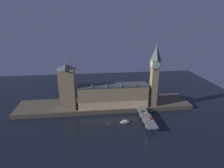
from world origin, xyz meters
TOP-DOWN VIEW (x-y plane):
  - ground_plane at (0.00, 0.00)m, footprint 400.00×400.00m
  - embankment at (0.00, 39.00)m, footprint 220.00×42.00m
  - parliament_hall at (9.82, 29.93)m, footprint 85.10×19.20m
  - clock_tower at (59.45, 25.56)m, footprint 10.09×10.20m
  - victoria_tower at (-44.61, 30.37)m, footprint 18.09×18.09m
  - bridge at (43.13, -5.00)m, footprint 10.87×46.00m
  - car_northbound_lead at (40.74, 7.75)m, footprint 2.10×4.02m
  - car_southbound_lead at (45.52, -9.74)m, footprint 1.92×4.26m
  - car_southbound_trail at (45.52, 4.04)m, footprint 2.11×4.13m
  - pedestrian_mid_walk at (47.91, -8.41)m, footprint 0.38×0.38m
  - pedestrian_far_rail at (38.35, 4.05)m, footprint 0.38×0.38m
  - street_lamp_near at (37.95, -19.72)m, footprint 1.34×0.60m
  - street_lamp_mid at (48.31, -5.00)m, footprint 1.34×0.60m
  - street_lamp_far at (37.95, 9.72)m, footprint 1.34×0.60m
  - boat_upstream at (18.68, -4.54)m, footprint 11.24×4.47m

SIDE VIEW (x-z plane):
  - ground_plane at x=0.00m, z-range 0.00..0.00m
  - boat_upstream at x=18.68m, z-range -0.45..2.90m
  - embankment at x=0.00m, z-range 0.00..5.27m
  - bridge at x=43.13m, z-range 1.26..7.66m
  - car_southbound_lead at x=45.52m, z-range 6.35..7.87m
  - car_northbound_lead at x=40.74m, z-range 6.35..7.93m
  - car_southbound_trail at x=45.52m, z-range 6.35..7.94m
  - pedestrian_far_rail at x=38.35m, z-range 6.44..8.05m
  - pedestrian_mid_walk at x=47.91m, z-range 6.46..8.32m
  - street_lamp_near at x=37.95m, z-range 7.17..13.25m
  - street_lamp_far at x=37.95m, z-range 7.24..13.95m
  - street_lamp_mid at x=48.31m, z-range 7.26..14.14m
  - parliament_hall at x=9.82m, z-range 2.38..36.03m
  - victoria_tower at x=-44.61m, z-range 2.37..63.53m
  - clock_tower at x=59.45m, z-range 7.56..83.85m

